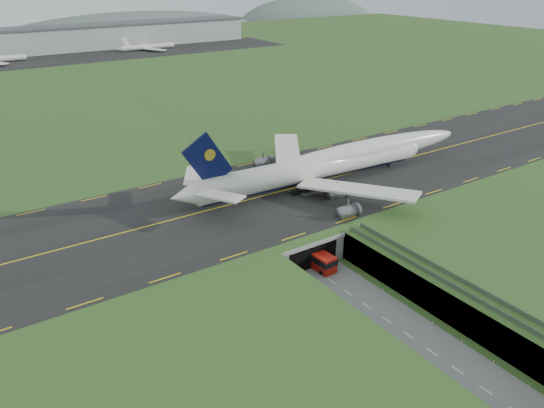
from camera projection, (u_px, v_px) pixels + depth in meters
ground at (338, 287)px, 101.96m from camera, size 900.00×900.00×0.00m
airfield_deck at (339, 273)px, 100.72m from camera, size 800.00×800.00×6.00m
trench_road at (365, 305)px, 96.23m from camera, size 12.00×75.00×0.20m
taxiway at (248, 200)px, 124.46m from camera, size 800.00×44.00×0.18m
tunnel_portal at (288, 237)px, 113.25m from camera, size 17.00×22.30×6.00m
guideway at (461, 292)px, 90.84m from camera, size 3.00×53.00×7.05m
jumbo_jet at (333, 163)px, 133.53m from camera, size 86.18×56.82×18.81m
shuttle_tram at (318, 259)px, 107.73m from camera, size 3.68×8.70×3.46m
cargo_terminal at (21, 41)px, 323.09m from camera, size 320.00×67.00×15.60m
distant_hills at (75, 41)px, 462.11m from camera, size 700.00×91.00×60.00m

